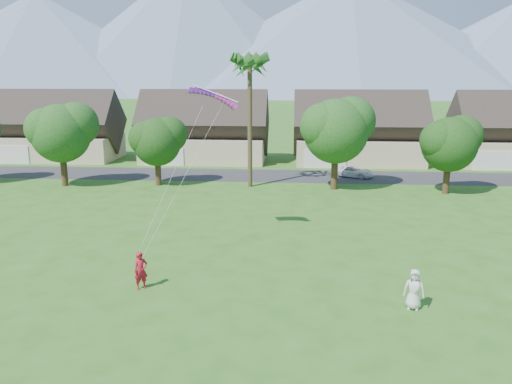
# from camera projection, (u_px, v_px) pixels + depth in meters

# --- Properties ---
(ground) EXTENTS (500.00, 500.00, 0.00)m
(ground) POSITION_uv_depth(u_px,v_px,m) (237.00, 338.00, 20.40)
(ground) COLOR #2D6019
(ground) RESTS_ON ground
(street) EXTENTS (90.00, 7.00, 0.01)m
(street) POSITION_uv_depth(u_px,v_px,m) (273.00, 176.00, 53.41)
(street) COLOR #2D2D30
(street) RESTS_ON ground
(kite_flyer) EXTENTS (0.84, 0.79, 1.92)m
(kite_flyer) POSITION_uv_depth(u_px,v_px,m) (141.00, 271.00, 24.90)
(kite_flyer) COLOR #B41426
(kite_flyer) RESTS_ON ground
(watcher) EXTENTS (1.04, 0.80, 1.91)m
(watcher) POSITION_uv_depth(u_px,v_px,m) (414.00, 289.00, 22.74)
(watcher) COLOR silver
(watcher) RESTS_ON ground
(parked_car) EXTENTS (4.62, 3.50, 1.17)m
(parked_car) POSITION_uv_depth(u_px,v_px,m) (353.00, 171.00, 52.65)
(parked_car) COLOR white
(parked_car) RESTS_ON ground
(mountain_ridge) EXTENTS (540.00, 240.00, 70.00)m
(mountain_ridge) POSITION_uv_depth(u_px,v_px,m) (311.00, 40.00, 265.42)
(mountain_ridge) COLOR slate
(mountain_ridge) RESTS_ON ground
(houses_row) EXTENTS (72.75, 8.19, 8.86)m
(houses_row) POSITION_uv_depth(u_px,v_px,m) (281.00, 134.00, 61.32)
(houses_row) COLOR beige
(houses_row) RESTS_ON ground
(tree_row) EXTENTS (62.27, 6.67, 8.45)m
(tree_row) POSITION_uv_depth(u_px,v_px,m) (259.00, 137.00, 46.47)
(tree_row) COLOR #47301C
(tree_row) RESTS_ON ground
(fan_palm) EXTENTS (3.00, 3.00, 13.80)m
(fan_palm) POSITION_uv_depth(u_px,v_px,m) (250.00, 60.00, 45.53)
(fan_palm) COLOR #4C3D26
(fan_palm) RESTS_ON ground
(parafoil_kite) EXTENTS (3.21, 1.30, 0.50)m
(parafoil_kite) POSITION_uv_depth(u_px,v_px,m) (214.00, 95.00, 30.31)
(parafoil_kite) COLOR purple
(parafoil_kite) RESTS_ON ground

